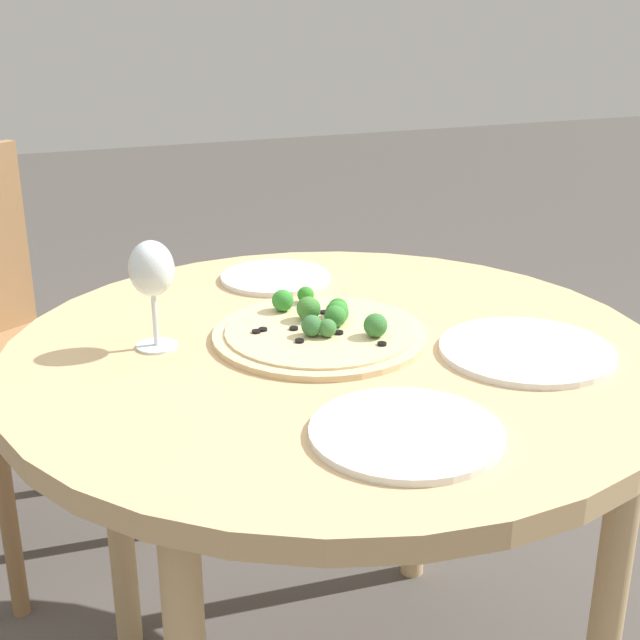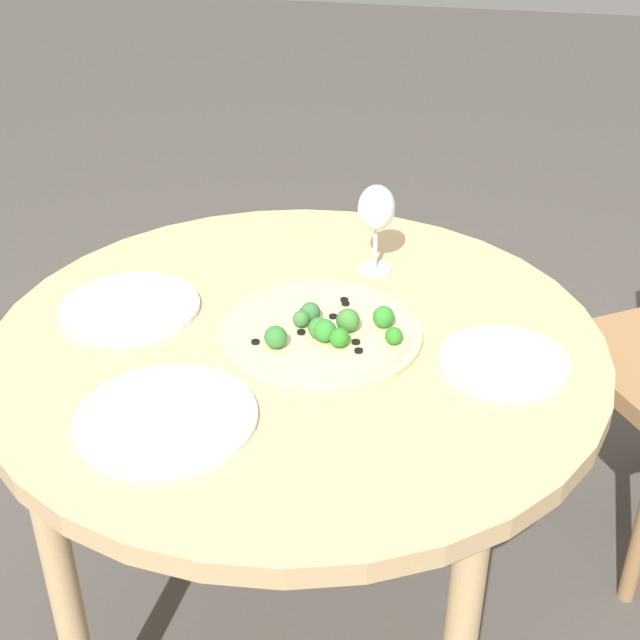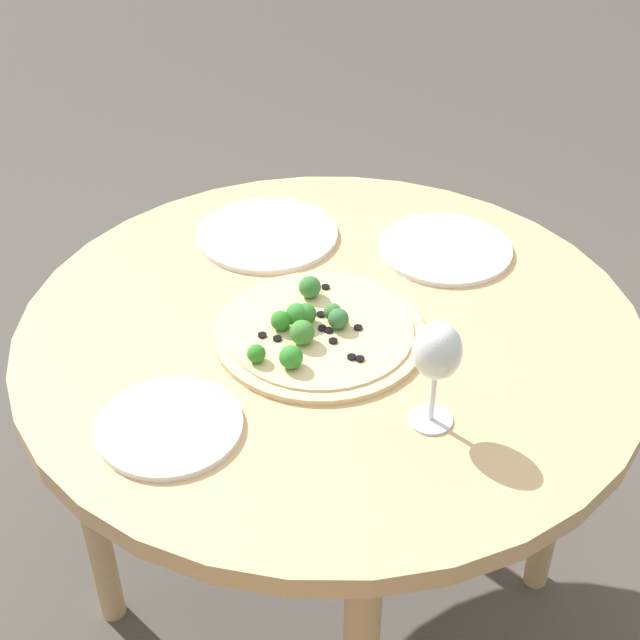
{
  "view_description": "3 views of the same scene",
  "coord_description": "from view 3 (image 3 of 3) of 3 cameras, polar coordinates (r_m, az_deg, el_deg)",
  "views": [
    {
      "loc": [
        -1.18,
        0.46,
        1.25
      ],
      "look_at": [
        0.04,
        0.01,
        0.75
      ],
      "focal_mm": 50.0,
      "sensor_mm": 36.0,
      "label": 1
    },
    {
      "loc": [
        0.29,
        -1.21,
        1.5
      ],
      "look_at": [
        0.04,
        0.01,
        0.75
      ],
      "focal_mm": 50.0,
      "sensor_mm": 36.0,
      "label": 2
    },
    {
      "loc": [
        0.9,
        0.73,
        1.59
      ],
      "look_at": [
        0.04,
        0.01,
        0.75
      ],
      "focal_mm": 50.0,
      "sensor_mm": 36.0,
      "label": 3
    }
  ],
  "objects": [
    {
      "name": "plate_far",
      "position": [
        1.67,
        -3.39,
        5.5
      ],
      "size": [
        0.26,
        0.26,
        0.01
      ],
      "color": "silver",
      "rests_on": "dining_table"
    },
    {
      "name": "ground_plane",
      "position": [
        1.96,
        0.51,
        -17.19
      ],
      "size": [
        12.0,
        12.0,
        0.0
      ],
      "primitive_type": "plane",
      "color": "#4C4742"
    },
    {
      "name": "plate_side",
      "position": [
        1.27,
        -9.58,
        -6.72
      ],
      "size": [
        0.2,
        0.2,
        0.01
      ],
      "color": "silver",
      "rests_on": "dining_table"
    },
    {
      "name": "dining_table",
      "position": [
        1.49,
        0.64,
        -2.42
      ],
      "size": [
        1.02,
        1.02,
        0.72
      ],
      "color": "tan",
      "rests_on": "ground_plane"
    },
    {
      "name": "wine_glass",
      "position": [
        1.2,
        7.5,
        -2.19
      ],
      "size": [
        0.07,
        0.07,
        0.17
      ],
      "color": "silver",
      "rests_on": "dining_table"
    },
    {
      "name": "plate_near",
      "position": [
        1.64,
        8.03,
        4.55
      ],
      "size": [
        0.24,
        0.24,
        0.01
      ],
      "color": "silver",
      "rests_on": "dining_table"
    },
    {
      "name": "pizza",
      "position": [
        1.41,
        -0.24,
        -0.61
      ],
      "size": [
        0.34,
        0.34,
        0.05
      ],
      "color": "#DBBC89",
      "rests_on": "dining_table"
    }
  ]
}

